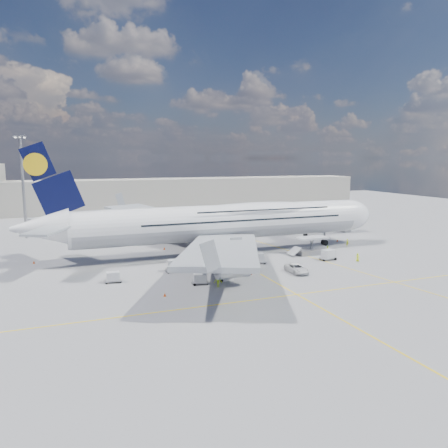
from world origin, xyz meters
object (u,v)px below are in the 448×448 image
object	(u,v)px
baggage_tug	(225,277)
cone_wing_left_outer	(161,233)
dolly_back	(113,277)
cone_nose	(337,240)
cone_wing_left_inner	(164,248)
dolly_row_b	(200,279)
crew_van	(358,257)
cargo_loader	(311,248)
cone_wing_right_outer	(165,295)
jet_bridge	(317,210)
catering_truck_outer	(153,224)
dolly_nose_near	(257,258)
crew_wing	(211,263)
service_van	(297,269)
light_mast	(23,186)
airliner	(225,221)
cone_wing_right_inner	(251,273)
dolly_nose_far	(328,254)
crew_loader	(328,250)
crew_tug	(218,281)
dolly_row_c	(220,263)
cone_tail	(34,262)
crew_nose	(347,243)
dolly_row_a	(175,265)
catering_truck_inner	(145,232)

from	to	relation	value
baggage_tug	cone_wing_left_outer	world-z (taller)	baggage_tug
dolly_back	cone_nose	distance (m)	57.62
baggage_tug	cone_wing_left_inner	size ratio (longest dim) A/B	4.23
dolly_row_b	crew_van	world-z (taller)	dolly_row_b
cargo_loader	cone_wing_right_outer	distance (m)	39.05
jet_bridge	catering_truck_outer	bearing A→B (deg)	149.43
jet_bridge	catering_truck_outer	size ratio (longest dim) A/B	2.60
cargo_loader	dolly_nose_near	world-z (taller)	cargo_loader
crew_wing	cone_wing_left_outer	bearing A→B (deg)	21.90
dolly_back	service_van	world-z (taller)	dolly_back
light_mast	dolly_nose_near	xyz separation A→B (m)	(42.67, -45.72, -12.10)
crew_van	cone_wing_left_outer	world-z (taller)	crew_van
airliner	cone_wing_left_inner	size ratio (longest dim) A/B	127.51
cone_wing_right_inner	baggage_tug	bearing A→B (deg)	-159.55
dolly_nose_far	crew_loader	world-z (taller)	dolly_nose_far
crew_wing	cone_wing_right_outer	bearing A→B (deg)	159.03
dolly_nose_far	dolly_row_b	bearing A→B (deg)	176.38
airliner	crew_tug	distance (m)	25.06
airliner	cone_wing_right_outer	world-z (taller)	airliner
baggage_tug	crew_tug	distance (m)	3.75
baggage_tug	service_van	size ratio (longest dim) A/B	0.47
cone_wing_left_inner	dolly_nose_far	bearing A→B (deg)	-37.37
dolly_row_c	cone_wing_left_outer	world-z (taller)	cone_wing_left_outer
cone_wing_left_inner	cone_wing_right_inner	size ratio (longest dim) A/B	1.08
baggage_tug	cone_wing_left_outer	size ratio (longest dim) A/B	4.53
dolly_back	cargo_loader	bearing A→B (deg)	13.73
cone_wing_right_inner	jet_bridge	bearing A→B (deg)	41.90
jet_bridge	cone_nose	size ratio (longest dim) A/B	35.46
dolly_back	cone_wing_right_outer	size ratio (longest dim) A/B	5.22
dolly_row_b	crew_van	distance (m)	33.76
jet_bridge	dolly_nose_far	xyz separation A→B (m)	(-12.69, -23.85, -5.73)
cone_wing_right_outer	cone_tail	world-z (taller)	cone_tail
crew_nose	cone_wing_right_outer	world-z (taller)	crew_nose
cone_wing_left_outer	cone_tail	distance (m)	37.86
cone_wing_right_outer	catering_truck_outer	bearing A→B (deg)	79.68
dolly_nose_near	crew_tug	distance (m)	16.85
cargo_loader	dolly_nose_far	distance (m)	5.82
catering_truck_outer	cone_nose	distance (m)	49.25
airliner	crew_loader	xyz separation A→B (m)	(20.16, -7.95, -6.04)
dolly_row_a	crew_tug	bearing A→B (deg)	-59.22
crew_nose	cone_wing_left_inner	size ratio (longest dim) A/B	2.77
airliner	crew_wing	distance (m)	14.00
baggage_tug	crew_wing	world-z (taller)	crew_wing
cone_wing_right_inner	dolly_back	bearing A→B (deg)	171.23
crew_loader	crew_tug	xyz separation A→B (m)	(-30.01, -14.34, 0.17)
catering_truck_outer	crew_nose	world-z (taller)	catering_truck_outer
dolly_row_c	crew_loader	bearing A→B (deg)	-15.85
dolly_row_c	baggage_tug	world-z (taller)	baggage_tug
catering_truck_inner	crew_wing	world-z (taller)	catering_truck_inner
cone_wing_left_outer	jet_bridge	bearing A→B (deg)	-24.67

